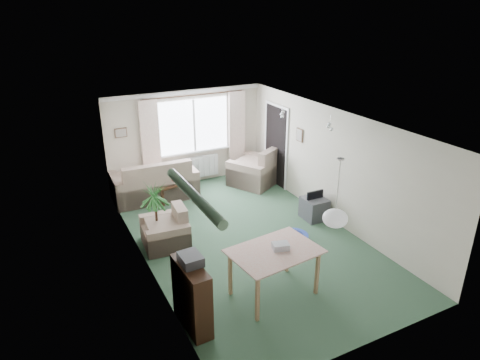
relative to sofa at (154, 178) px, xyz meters
name	(u,v)px	position (x,y,z in m)	size (l,w,h in m)	color
ground	(247,239)	(1.04, -2.75, -0.49)	(6.50, 6.50, 0.00)	#2E4D37
window	(194,125)	(1.24, 0.48, 1.01)	(1.80, 0.03, 1.30)	white
curtain_rod	(194,95)	(1.24, 0.40, 1.78)	(2.60, 0.03, 0.03)	black
curtain_left	(151,142)	(0.09, 0.38, 0.78)	(0.45, 0.08, 2.00)	beige
curtain_right	(237,130)	(2.39, 0.38, 0.78)	(0.45, 0.08, 2.00)	beige
radiator	(196,167)	(1.24, 0.44, -0.09)	(1.20, 0.10, 0.55)	white
doorway	(276,146)	(3.03, -0.55, 0.51)	(0.03, 0.95, 2.00)	black
pendant_lamp	(335,218)	(1.24, -5.05, 0.99)	(0.36, 0.36, 0.36)	white
tinsel_garland	(194,196)	(-0.88, -5.05, 1.79)	(1.60, 1.60, 0.12)	#196626
bauble_cluster_a	(282,112)	(2.34, -1.85, 1.73)	(0.20, 0.20, 0.20)	silver
bauble_cluster_b	(330,124)	(2.64, -3.05, 1.73)	(0.20, 0.20, 0.20)	silver
wall_picture_back	(121,133)	(-0.56, 0.48, 1.06)	(0.28, 0.03, 0.22)	brown
wall_picture_right	(300,135)	(3.02, -1.55, 1.06)	(0.03, 0.24, 0.30)	brown
sofa	(154,178)	(0.00, 0.00, 0.00)	(1.94, 1.03, 0.97)	beige
armchair_corner	(254,166)	(2.52, -0.34, 0.00)	(1.08, 1.02, 0.97)	#BCB48E
armchair_left	(165,227)	(-0.46, -2.23, -0.10)	(0.86, 0.82, 0.77)	beige
coffee_table	(174,190)	(0.39, -0.28, -0.26)	(0.99, 0.55, 0.44)	black
photo_frame	(174,178)	(0.40, -0.29, 0.04)	(0.12, 0.02, 0.16)	#4E3028
bookshelf	(192,296)	(-0.80, -4.56, 0.02)	(0.28, 0.83, 1.01)	black
hifi_box	(191,259)	(-0.77, -4.52, 0.60)	(0.28, 0.35, 0.14)	#333237
houseplant	(156,215)	(-0.58, -2.16, 0.15)	(0.55, 0.55, 1.28)	#21571E
dining_table	(274,273)	(0.61, -4.47, -0.09)	(1.26, 0.84, 0.79)	tan
gift_box	(281,247)	(0.71, -4.48, 0.36)	(0.25, 0.18, 0.12)	silver
tv_cube	(314,208)	(2.74, -2.63, -0.25)	(0.47, 0.51, 0.47)	#3E3F44
pet_bed	(294,237)	(1.84, -3.21, -0.43)	(0.58, 0.58, 0.12)	navy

